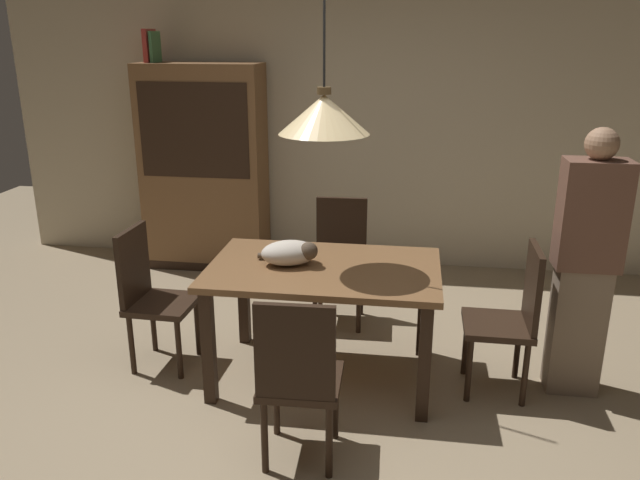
% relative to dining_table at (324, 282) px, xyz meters
% --- Properties ---
extents(ground, '(10.00, 10.00, 0.00)m').
position_rel_dining_table_xyz_m(ground, '(-0.09, -0.43, -0.65)').
color(ground, '#998466').
extents(back_wall, '(6.40, 0.10, 2.90)m').
position_rel_dining_table_xyz_m(back_wall, '(-0.09, 2.22, 0.80)').
color(back_wall, beige).
rests_on(back_wall, ground).
extents(dining_table, '(1.40, 0.90, 0.75)m').
position_rel_dining_table_xyz_m(dining_table, '(0.00, 0.00, 0.00)').
color(dining_table, brown).
rests_on(dining_table, ground).
extents(chair_far_back, '(0.41, 0.41, 0.93)m').
position_rel_dining_table_xyz_m(chair_far_back, '(-0.00, 0.88, -0.14)').
color(chair_far_back, black).
rests_on(chair_far_back, ground).
extents(chair_right_side, '(0.40, 0.40, 0.93)m').
position_rel_dining_table_xyz_m(chair_right_side, '(1.13, -0.00, -0.14)').
color(chair_right_side, black).
rests_on(chair_right_side, ground).
extents(chair_near_front, '(0.41, 0.41, 0.93)m').
position_rel_dining_table_xyz_m(chair_near_front, '(0.00, -0.88, -0.14)').
color(chair_near_front, black).
rests_on(chair_near_front, ground).
extents(chair_left_side, '(0.41, 0.41, 0.93)m').
position_rel_dining_table_xyz_m(chair_left_side, '(-1.13, 0.00, -0.14)').
color(chair_left_side, black).
rests_on(chair_left_side, ground).
extents(cat_sleeping, '(0.41, 0.32, 0.16)m').
position_rel_dining_table_xyz_m(cat_sleeping, '(-0.20, 0.00, 0.18)').
color(cat_sleeping, beige).
rests_on(cat_sleeping, dining_table).
extents(pendant_lamp, '(0.52, 0.52, 1.30)m').
position_rel_dining_table_xyz_m(pendant_lamp, '(0.00, 0.00, 1.01)').
color(pendant_lamp, beige).
extents(hutch_bookcase, '(1.12, 0.45, 1.85)m').
position_rel_dining_table_xyz_m(hutch_bookcase, '(-1.37, 1.89, 0.24)').
color(hutch_bookcase, brown).
rests_on(hutch_bookcase, ground).
extents(book_red_tall, '(0.04, 0.22, 0.28)m').
position_rel_dining_table_xyz_m(book_red_tall, '(-1.80, 1.89, 1.34)').
color(book_red_tall, '#B73833').
rests_on(book_red_tall, hutch_bookcase).
extents(book_green_slim, '(0.03, 0.20, 0.26)m').
position_rel_dining_table_xyz_m(book_green_slim, '(-1.75, 1.89, 1.33)').
color(book_green_slim, '#427A4C').
rests_on(book_green_slim, hutch_bookcase).
extents(person_standing, '(0.36, 0.22, 1.61)m').
position_rel_dining_table_xyz_m(person_standing, '(1.52, 0.08, 0.16)').
color(person_standing, '#84705B').
rests_on(person_standing, ground).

